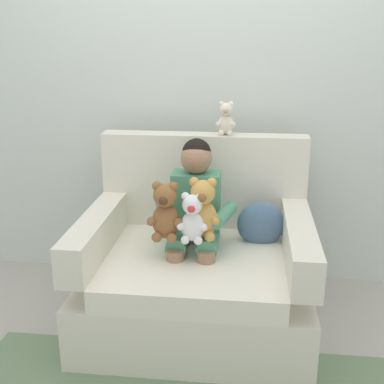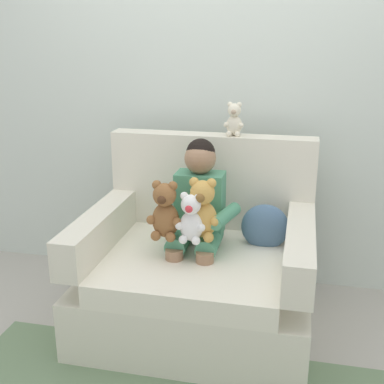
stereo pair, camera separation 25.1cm
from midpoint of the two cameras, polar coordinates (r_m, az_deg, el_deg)
ground_plane at (r=2.90m, az=-2.08°, el=-15.01°), size 8.00×8.00×0.00m
back_wall at (r=3.15m, az=-0.38°, el=12.89°), size 6.00×0.10×2.60m
armchair at (r=2.78m, az=-2.01°, el=-9.07°), size 1.20×0.98×1.00m
seated_child at (r=2.68m, az=-2.35°, el=-1.99°), size 0.45×0.39×0.82m
plush_white at (r=2.49m, az=-2.84°, el=-3.14°), size 0.15×0.12×0.26m
plush_honey at (r=2.52m, az=-1.61°, el=-2.13°), size 0.19×0.16×0.32m
plush_brown at (r=2.52m, az=-5.90°, el=-2.42°), size 0.18×0.15×0.30m
plush_cream_on_backrest at (r=2.87m, az=1.36°, el=8.23°), size 0.11×0.09×0.19m
throw_pillow at (r=2.78m, az=5.29°, el=-3.73°), size 0.26×0.13×0.26m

